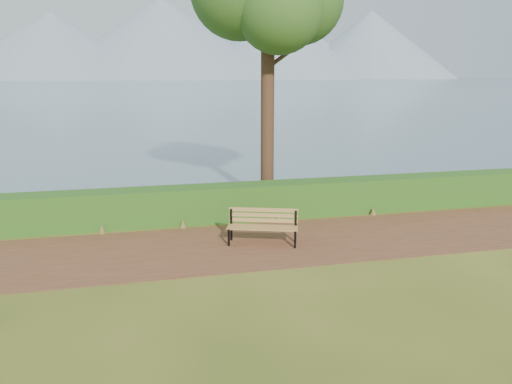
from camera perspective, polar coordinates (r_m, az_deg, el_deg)
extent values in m
plane|color=#3E4F16|center=(11.89, -2.15, -6.66)|extent=(140.00, 140.00, 0.00)
cube|color=#54301C|center=(12.17, -2.42, -6.17)|extent=(40.00, 3.40, 0.01)
cube|color=#184112|center=(14.19, -4.20, -1.24)|extent=(32.00, 0.85, 1.00)
cube|color=slate|center=(271.01, -13.09, 12.16)|extent=(700.00, 510.00, 0.00)
cone|color=gray|center=(410.56, -22.15, 15.20)|extent=(160.00, 160.00, 48.00)
cone|color=gray|center=(417.43, -10.64, 16.84)|extent=(190.00, 190.00, 62.00)
cone|color=gray|center=(426.51, 2.10, 16.16)|extent=(170.00, 170.00, 50.00)
cone|color=gray|center=(467.65, 12.90, 16.09)|extent=(150.00, 150.00, 58.00)
cone|color=gray|center=(441.25, -14.75, 14.68)|extent=(120.00, 120.00, 35.00)
cone|color=gray|center=(462.02, 6.21, 15.26)|extent=(130.00, 130.00, 40.00)
cube|color=black|center=(12.11, -3.13, -5.23)|extent=(0.06, 0.07, 0.43)
cube|color=black|center=(12.44, -2.84, -3.76)|extent=(0.06, 0.07, 0.82)
cube|color=black|center=(12.25, -2.99, -4.09)|extent=(0.21, 0.48, 0.05)
cube|color=black|center=(11.97, 4.49, -5.46)|extent=(0.06, 0.07, 0.43)
cube|color=black|center=(12.31, 4.55, -3.98)|extent=(0.06, 0.07, 0.82)
cube|color=black|center=(12.12, 4.53, -4.31)|extent=(0.21, 0.48, 0.05)
cube|color=olive|center=(11.98, 0.67, -4.34)|extent=(1.65, 0.64, 0.03)
cube|color=olive|center=(12.09, 0.73, -4.17)|extent=(1.65, 0.64, 0.03)
cube|color=olive|center=(12.20, 0.78, -4.00)|extent=(1.65, 0.64, 0.03)
cube|color=olive|center=(12.32, 0.83, -3.83)|extent=(1.65, 0.64, 0.03)
cube|color=olive|center=(12.34, 0.85, -3.25)|extent=(1.63, 0.60, 0.10)
cube|color=olive|center=(12.30, 0.85, -2.65)|extent=(1.63, 0.60, 0.10)
cube|color=olive|center=(12.27, 0.86, -2.06)|extent=(1.63, 0.60, 0.10)
cylinder|color=#311C14|center=(15.61, 1.34, 12.17)|extent=(0.42, 0.42, 7.50)
sphere|color=#1D4818|center=(14.98, 2.67, 20.09)|extent=(2.50, 2.50, 2.50)
cylinder|color=#311C14|center=(15.74, 3.06, 15.20)|extent=(1.09, 0.12, 0.82)
cylinder|color=#311C14|center=(15.64, -0.28, 17.14)|extent=(0.85, 0.39, 0.75)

